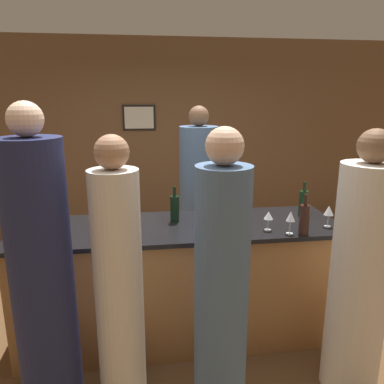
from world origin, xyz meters
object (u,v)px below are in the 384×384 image
at_px(guest_1, 43,287).
at_px(wine_bottle_0, 304,219).
at_px(wine_bottle_2, 303,202).
at_px(wine_bottle_1, 175,208).
at_px(guest_0, 119,292).
at_px(bartender, 198,207).
at_px(guest_3, 359,277).
at_px(guest_2, 222,287).

relative_size(guest_1, wine_bottle_0, 6.35).
height_order(guest_1, wine_bottle_2, guest_1).
bearing_deg(wine_bottle_0, wine_bottle_1, 154.75).
xyz_separation_m(guest_0, guest_1, (-0.44, -0.01, 0.08)).
bearing_deg(guest_0, bartender, 65.32).
bearing_deg(wine_bottle_1, guest_0, -116.55).
relative_size(guest_3, wine_bottle_1, 6.15).
bearing_deg(wine_bottle_1, guest_3, -36.27).
height_order(guest_0, wine_bottle_0, guest_0).
relative_size(guest_2, guest_3, 1.01).
distance_m(wine_bottle_1, wine_bottle_2, 1.14).
bearing_deg(wine_bottle_2, wine_bottle_1, -178.46).
xyz_separation_m(guest_3, wine_bottle_0, (-0.23, 0.41, 0.28)).
bearing_deg(wine_bottle_2, guest_3, -88.48).
height_order(guest_3, wine_bottle_0, guest_3).
bearing_deg(guest_1, guest_2, -2.20).
height_order(guest_0, wine_bottle_2, guest_0).
bearing_deg(guest_3, wine_bottle_2, 91.52).
distance_m(bartender, wine_bottle_1, 0.87).
bearing_deg(guest_1, guest_0, 1.77).
relative_size(guest_0, wine_bottle_1, 6.10).
bearing_deg(bartender, guest_0, 65.32).
bearing_deg(wine_bottle_1, guest_2, -77.36).
bearing_deg(bartender, guest_1, 54.22).
xyz_separation_m(wine_bottle_1, wine_bottle_2, (1.14, 0.03, -0.00)).
distance_m(guest_2, guest_3, 0.96).
height_order(bartender, wine_bottle_2, bartender).
relative_size(guest_2, wine_bottle_1, 6.24).
bearing_deg(wine_bottle_1, wine_bottle_0, -25.25).
relative_size(guest_0, guest_1, 0.91).
bearing_deg(wine_bottle_1, guest_1, -134.83).
bearing_deg(guest_3, bartender, 117.27).
bearing_deg(wine_bottle_2, wine_bottle_0, -113.36).
bearing_deg(guest_0, wine_bottle_1, 63.45).
relative_size(bartender, guest_0, 1.06).
distance_m(bartender, wine_bottle_2, 1.13).
xyz_separation_m(guest_1, wine_bottle_2, (2.01, 0.90, 0.19)).
height_order(wine_bottle_0, wine_bottle_2, wine_bottle_0).
xyz_separation_m(guest_2, wine_bottle_2, (0.94, 0.94, 0.25)).
bearing_deg(guest_1, wine_bottle_1, 45.17).
bearing_deg(guest_2, guest_1, 177.80).
relative_size(guest_2, wine_bottle_2, 6.28).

